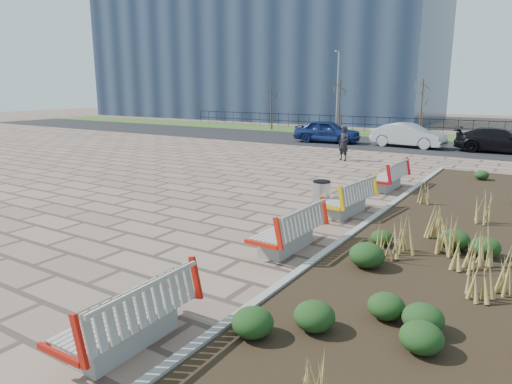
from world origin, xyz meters
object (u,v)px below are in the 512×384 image
Objects in this scene: bench_d at (387,175)px; litter_bin at (321,197)px; pedestrian at (344,143)px; lamp_west at (337,94)px; bench_c at (345,197)px; car_blue at (327,131)px; bench_b at (287,228)px; bench_a at (125,313)px; car_black at (500,140)px; car_silver at (408,135)px.

bench_d is 2.31× the size of litter_bin.
pedestrian reaches higher than bench_d.
litter_bin is 22.69m from lamp_west.
car_blue is (-7.40, 15.46, 0.24)m from bench_c.
pedestrian is at bearing 127.42° from bench_d.
bench_b is at bearing -69.53° from lamp_west.
bench_d is at bearing -34.20° from pedestrian.
pedestrian is 7.34m from car_blue.
lamp_west is (-8.37, 20.93, 2.59)m from litter_bin.
car_blue reaches higher than bench_a.
bench_c is 1.26× the size of pedestrian.
pedestrian is 0.36× the size of car_black.
bench_a is 23.98m from car_silver.
car_black is at bearing 87.53° from bench_c.
pedestrian is 12.94m from lamp_west.
lamp_west reaches higher than bench_a.
car_black is (3.03, 16.40, 0.23)m from litter_bin.
litter_bin is 17.08m from car_blue.
litter_bin is 0.21× the size of car_silver.
lamp_west is (-5.27, 11.61, 2.21)m from pedestrian.
car_black is 0.76× the size of lamp_west.
car_black reaches higher than bench_a.
car_silver is at bearing -91.30° from car_blue.
lamp_west is at bearing 111.79° from litter_bin.
bench_a is 0.35× the size of lamp_west.
bench_b is 3.24m from litter_bin.
bench_a is at bearing -88.63° from bench_b.
bench_c is (0.00, 7.95, 0.00)m from bench_a.
bench_d is at bearing 89.05° from bench_a.
bench_c is 3.84m from bench_d.
litter_bin is at bearing -168.26° from car_silver.
lamp_west reaches higher than car_blue.
litter_bin is 0.15× the size of lamp_west.
litter_bin is 9.84m from pedestrian.
car_silver is (-2.42, 19.32, 0.22)m from bench_b.
litter_bin is 0.22× the size of car_blue.
bench_a is at bearing -168.80° from car_silver.
lamp_west is (-11.40, 4.53, 2.36)m from car_black.
pedestrian reaches higher than bench_b.
bench_b is at bearing -52.92° from pedestrian.
car_blue reaches higher than litter_bin.
bench_c is 0.50× the size of car_blue.
bench_b is 1.00× the size of bench_c.
car_blue reaches higher than bench_c.
bench_b is at bearing -78.79° from litter_bin.
bench_b is 2.31× the size of litter_bin.
litter_bin is at bearing -163.17° from car_blue.
car_blue reaches higher than bench_d.
bench_a and bench_c have the same top height.
bench_d is (0.00, 3.84, 0.00)m from bench_c.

